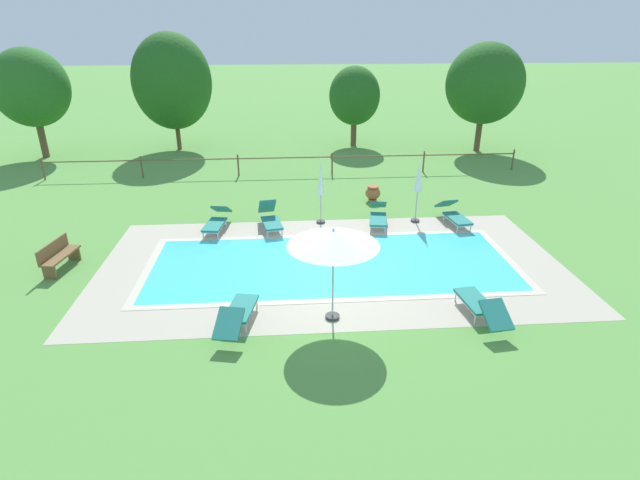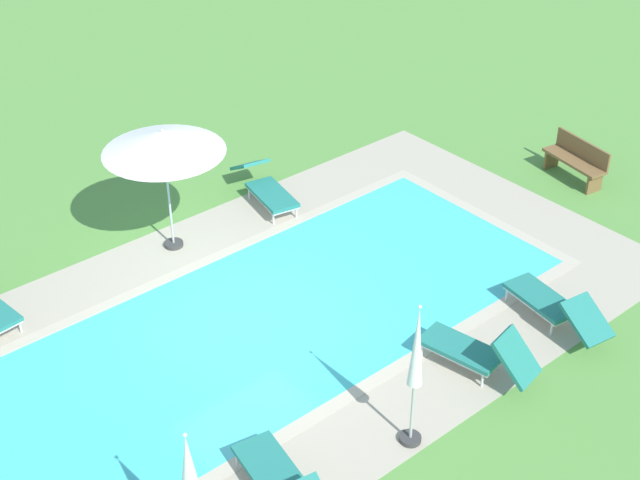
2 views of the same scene
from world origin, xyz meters
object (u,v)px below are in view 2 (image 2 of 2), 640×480
Objects in this scene: sun_lounger_north_far at (477,352)px; wooden_bench_lawn_side at (577,159)px; patio_umbrella_closed_row_west at (416,360)px; sun_lounger_north_end at (265,186)px; patio_umbrella_open_foreground at (163,142)px; sun_lounger_north_mid at (554,305)px.

sun_lounger_north_far is 1.28× the size of wooden_bench_lawn_side.
sun_lounger_north_end is at bearing -110.79° from patio_umbrella_closed_row_west.
wooden_bench_lawn_side is at bearing 157.24° from patio_umbrella_open_foreground.
patio_umbrella_closed_row_west reaches higher than sun_lounger_north_far.
sun_lounger_north_end is at bearing -32.01° from wooden_bench_lawn_side.
patio_umbrella_closed_row_west reaches higher than sun_lounger_north_end.
sun_lounger_north_far reaches higher than sun_lounger_north_end.
patio_umbrella_closed_row_west is 8.78m from wooden_bench_lawn_side.
sun_lounger_north_end is 2.98m from patio_umbrella_open_foreground.
patio_umbrella_closed_row_west is 1.57× the size of wooden_bench_lawn_side.
sun_lounger_north_end is at bearing -175.83° from patio_umbrella_open_foreground.
patio_umbrella_open_foreground is at bearing -74.84° from sun_lounger_north_far.
patio_umbrella_closed_row_west is at bearing 21.37° from wooden_bench_lawn_side.
sun_lounger_north_mid is 0.86× the size of patio_umbrella_open_foreground.
sun_lounger_north_mid is 5.17m from wooden_bench_lawn_side.
wooden_bench_lawn_side is (-8.12, -3.18, -1.04)m from patio_umbrella_closed_row_west.
sun_lounger_north_far is at bearing 105.16° from patio_umbrella_open_foreground.
sun_lounger_north_far is 6.56m from patio_umbrella_open_foreground.
patio_umbrella_open_foreground reaches higher than wooden_bench_lawn_side.
patio_umbrella_open_foreground is 8.76m from wooden_bench_lawn_side.
sun_lounger_north_end is at bearing -96.26° from sun_lounger_north_far.
sun_lounger_north_mid is 7.30m from patio_umbrella_open_foreground.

